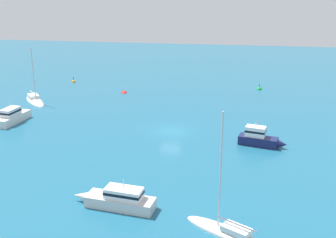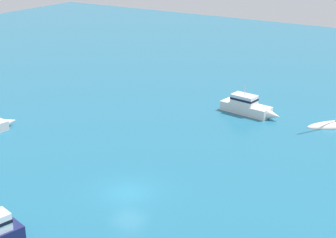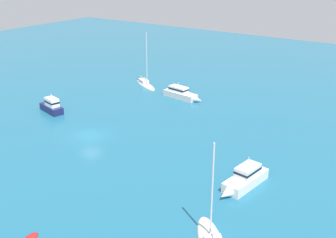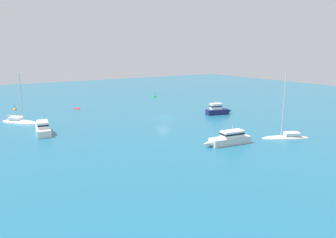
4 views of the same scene
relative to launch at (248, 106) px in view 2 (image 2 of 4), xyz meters
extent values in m
plane|color=#1E607F|center=(0.22, 21.88, -0.83)|extent=(160.00, 160.00, 0.00)
cube|color=silver|center=(0.22, -0.03, -0.30)|extent=(5.93, 2.69, 1.06)
cone|color=silver|center=(-3.28, 0.43, -0.30)|extent=(1.56, 1.24, 1.06)
cube|color=silver|center=(0.50, -0.07, 0.74)|extent=(2.89, 1.91, 1.02)
cube|color=black|center=(0.50, -0.07, 0.79)|extent=(2.94, 1.95, 0.24)
cylinder|color=silver|center=(0.50, -0.07, 1.75)|extent=(0.08, 0.08, 1.01)
cone|color=silver|center=(19.28, 17.00, -0.34)|extent=(1.16, 1.60, 0.98)
camera|label=1|loc=(49.72, 29.68, 17.31)|focal=44.26mm
camera|label=2|loc=(-21.64, 50.18, 18.65)|focal=54.85mm
camera|label=3|loc=(-34.59, -14.64, 20.90)|focal=44.63mm
camera|label=4|loc=(50.55, -9.21, 12.01)|focal=33.79mm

